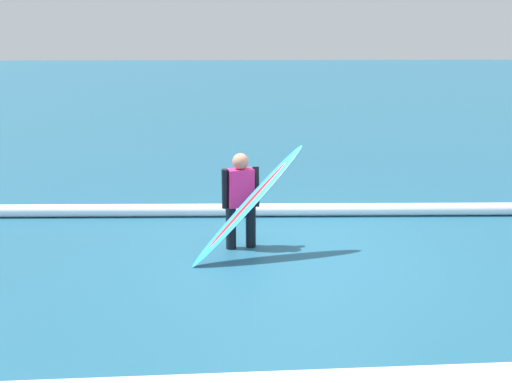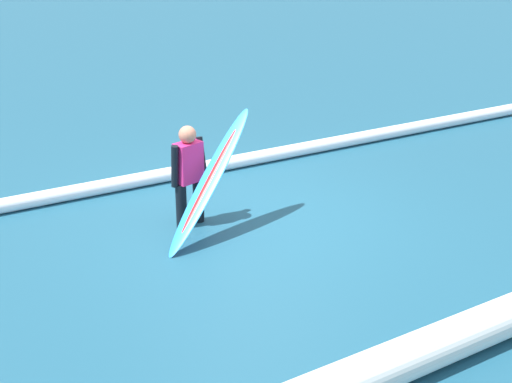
% 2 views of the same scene
% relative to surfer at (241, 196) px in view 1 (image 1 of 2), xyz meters
% --- Properties ---
extents(ground_plane, '(187.25, 187.25, 0.00)m').
position_rel_surfer_xyz_m(ground_plane, '(-0.77, 0.30, -0.73)').
color(ground_plane, '#1E526C').
extents(surfer, '(0.51, 0.28, 1.32)m').
position_rel_surfer_xyz_m(surfer, '(0.00, 0.00, 0.00)').
color(surfer, black).
rests_on(surfer, ground_plane).
extents(surfboard, '(1.58, 0.90, 1.46)m').
position_rel_surfer_xyz_m(surfboard, '(-0.08, 0.39, -0.01)').
color(surfboard, '#268CE5').
rests_on(surfboard, ground_plane).
extents(wave_crest_foreground, '(22.29, 1.29, 0.20)m').
position_rel_surfer_xyz_m(wave_crest_foreground, '(0.33, -1.54, -0.63)').
color(wave_crest_foreground, white).
rests_on(wave_crest_foreground, ground_plane).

